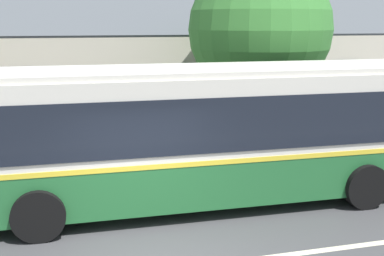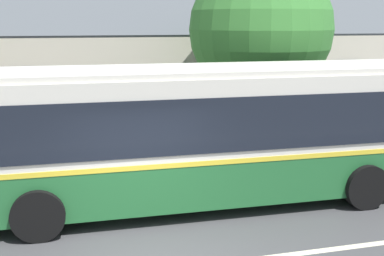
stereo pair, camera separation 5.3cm
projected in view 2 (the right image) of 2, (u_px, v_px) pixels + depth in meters
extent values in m
cube|color=gray|center=(117.00, 165.00, 13.54)|extent=(60.00, 3.00, 0.15)
cube|color=beige|center=(101.00, 73.00, 21.55)|extent=(25.82, 10.60, 3.49)
cube|color=#4C5156|center=(103.00, 3.00, 18.40)|extent=(26.42, 5.37, 2.60)
cube|color=#4C5156|center=(95.00, 7.00, 23.41)|extent=(26.42, 5.37, 2.60)
cube|color=black|center=(19.00, 87.00, 15.74)|extent=(1.10, 0.06, 1.30)
cube|color=black|center=(197.00, 81.00, 17.20)|extent=(1.10, 0.06, 1.30)
cube|color=black|center=(346.00, 77.00, 18.66)|extent=(1.10, 0.06, 1.30)
cube|color=#4C3323|center=(219.00, 104.00, 17.60)|extent=(1.00, 0.06, 2.10)
cube|color=#236633|center=(191.00, 170.00, 10.79)|extent=(11.74, 2.69, 0.96)
cube|color=yellow|center=(191.00, 147.00, 10.67)|extent=(11.76, 2.71, 0.10)
cube|color=silver|center=(191.00, 110.00, 10.49)|extent=(11.74, 2.69, 1.60)
cube|color=silver|center=(191.00, 70.00, 10.30)|extent=(11.50, 2.57, 0.12)
cube|color=black|center=(179.00, 105.00, 11.71)|extent=(10.76, 0.21, 1.10)
cube|color=black|center=(206.00, 126.00, 9.31)|extent=(10.76, 0.21, 1.10)
cube|color=#197233|center=(120.00, 159.00, 11.66)|extent=(3.28, 0.08, 0.67)
cube|color=black|center=(345.00, 120.00, 12.88)|extent=(0.90, 0.04, 2.31)
cylinder|color=black|center=(312.00, 156.00, 12.85)|extent=(1.00, 0.30, 1.00)
cylinder|color=black|center=(366.00, 187.00, 10.48)|extent=(1.00, 0.30, 1.00)
cylinder|color=black|center=(46.00, 175.00, 11.30)|extent=(1.00, 0.30, 1.00)
cylinder|color=black|center=(38.00, 215.00, 8.92)|extent=(1.00, 0.30, 1.00)
cube|color=brown|center=(47.00, 151.00, 12.99)|extent=(1.77, 0.10, 0.04)
cube|color=brown|center=(47.00, 152.00, 12.86)|extent=(1.77, 0.10, 0.04)
cube|color=brown|center=(47.00, 154.00, 12.72)|extent=(1.77, 0.10, 0.04)
cube|color=brown|center=(46.00, 144.00, 12.54)|extent=(1.77, 0.04, 0.10)
cube|color=brown|center=(45.00, 139.00, 12.51)|extent=(1.77, 0.04, 0.10)
cube|color=black|center=(75.00, 158.00, 13.08)|extent=(0.08, 0.43, 0.45)
cube|color=black|center=(20.00, 162.00, 12.73)|extent=(0.08, 0.43, 0.45)
cylinder|color=#4C3828|center=(258.00, 112.00, 15.46)|extent=(0.38, 0.38, 2.33)
sphere|color=#387A33|center=(260.00, 29.00, 14.90)|extent=(4.44, 4.44, 4.44)
sphere|color=#387A33|center=(250.00, 51.00, 15.16)|extent=(2.87, 2.87, 2.87)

